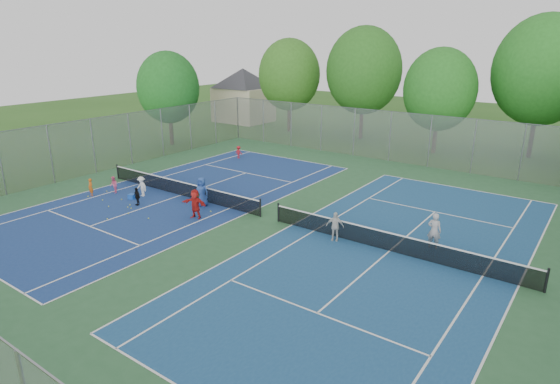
{
  "coord_description": "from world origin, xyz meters",
  "views": [
    {
      "loc": [
        14.45,
        -18.99,
        9.33
      ],
      "look_at": [
        0.0,
        1.0,
        1.3
      ],
      "focal_mm": 30.0,
      "sensor_mm": 36.0,
      "label": 1
    }
  ],
  "objects_px": {
    "ball_crate": "(132,197)",
    "ball_hopper": "(198,196)",
    "instructor": "(434,231)",
    "net_left": "(180,189)",
    "net_right": "(390,242)"
  },
  "relations": [
    {
      "from": "net_right",
      "to": "net_left",
      "type": "bearing_deg",
      "value": 180.0
    },
    {
      "from": "ball_crate",
      "to": "ball_hopper",
      "type": "bearing_deg",
      "value": 31.26
    },
    {
      "from": "net_left",
      "to": "net_right",
      "type": "xyz_separation_m",
      "value": [
        14.0,
        0.0,
        0.0
      ]
    },
    {
      "from": "ball_crate",
      "to": "instructor",
      "type": "xyz_separation_m",
      "value": [
        17.39,
        3.8,
        0.72
      ]
    },
    {
      "from": "net_left",
      "to": "instructor",
      "type": "height_order",
      "value": "instructor"
    },
    {
      "from": "ball_hopper",
      "to": "instructor",
      "type": "height_order",
      "value": "instructor"
    },
    {
      "from": "ball_crate",
      "to": "instructor",
      "type": "distance_m",
      "value": 17.82
    },
    {
      "from": "net_right",
      "to": "instructor",
      "type": "relative_size",
      "value": 7.36
    },
    {
      "from": "net_left",
      "to": "ball_hopper",
      "type": "bearing_deg",
      "value": -3.9
    },
    {
      "from": "net_left",
      "to": "ball_crate",
      "type": "xyz_separation_m",
      "value": [
        -1.91,
        -2.25,
        -0.3
      ]
    },
    {
      "from": "ball_crate",
      "to": "ball_hopper",
      "type": "xyz_separation_m",
      "value": [
        3.53,
        2.14,
        0.14
      ]
    },
    {
      "from": "net_left",
      "to": "instructor",
      "type": "bearing_deg",
      "value": 5.71
    },
    {
      "from": "net_left",
      "to": "instructor",
      "type": "distance_m",
      "value": 15.57
    },
    {
      "from": "net_right",
      "to": "instructor",
      "type": "height_order",
      "value": "instructor"
    },
    {
      "from": "net_right",
      "to": "ball_hopper",
      "type": "relative_size",
      "value": 21.87
    }
  ]
}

